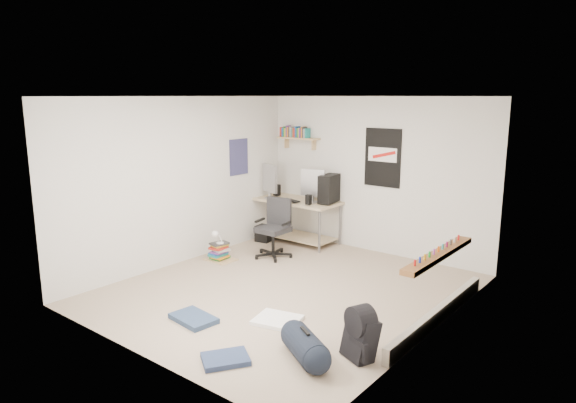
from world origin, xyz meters
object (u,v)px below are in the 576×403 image
Objects in this scene: duffel_bag at (305,346)px; book_stack at (220,251)px; office_chair at (273,227)px; backpack at (360,338)px; desk at (293,220)px.

book_stack is (-2.87, 1.65, 0.01)m from duffel_bag.
backpack is at bearing -45.91° from office_chair.
desk is 4.16m from backpack.
duffel_bag is at bearing -113.27° from backpack.
office_chair reaches higher than backpack.
duffel_bag is (-0.39, -0.37, -0.06)m from backpack.
backpack is at bearing -21.33° from book_stack.
office_chair is 3.33m from backpack.
office_chair reaches higher than desk.
duffel_bag is at bearing -55.33° from office_chair.
office_chair is at bearing 168.17° from backpack.
backpack is 0.76× the size of duffel_bag.
backpack is at bearing -32.97° from desk.
desk reaches higher than duffel_bag.
duffel_bag is (2.65, -3.21, -0.22)m from desk.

